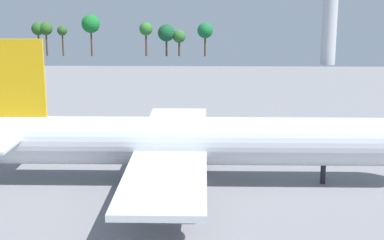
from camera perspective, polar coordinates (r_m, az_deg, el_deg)
name	(u,v)px	position (r m, az deg, el deg)	size (l,w,h in m)	color
ground_plane	(192,182)	(76.10, 0.00, -6.40)	(244.28, 244.28, 0.00)	gray
cargo_airplane	(191,142)	(74.40, -0.10, -2.22)	(61.07, 48.40, 19.34)	silver
catering_truck	(45,130)	(103.89, -14.86, -0.97)	(3.93, 5.22, 1.94)	#333338
control_tower	(331,5)	(204.98, 14.00, 11.35)	(9.85, 9.85, 34.75)	silver
tree_line_backdrop	(126,30)	(227.64, -6.79, 9.17)	(73.06, 7.38, 16.61)	#51381E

